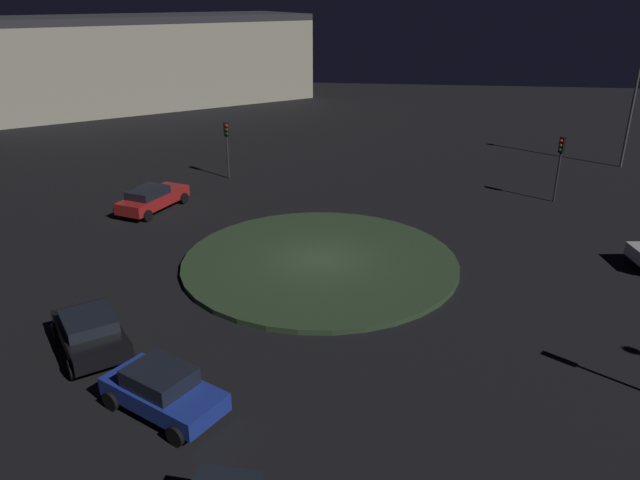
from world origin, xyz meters
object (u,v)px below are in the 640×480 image
(car_red, at_px, (152,198))
(car_blue, at_px, (163,390))
(car_black, at_px, (90,332))
(traffic_light_southeast, at_px, (227,139))
(store_building, at_px, (142,61))
(traffic_light_southwest, at_px, (560,156))
(streetlamp_southwest, at_px, (636,85))

(car_red, distance_m, car_blue, 18.53)
(car_black, relative_size, car_blue, 1.00)
(car_blue, distance_m, traffic_light_southeast, 24.39)
(car_red, relative_size, store_building, 0.14)
(car_red, height_order, traffic_light_southeast, traffic_light_southeast)
(traffic_light_southeast, relative_size, traffic_light_southwest, 0.97)
(car_red, distance_m, traffic_light_southwest, 23.76)
(traffic_light_southeast, bearing_deg, car_blue, -20.67)
(car_blue, xyz_separation_m, traffic_light_southeast, (4.48, -23.90, 1.96))
(car_red, distance_m, traffic_light_southeast, 7.54)
(car_blue, height_order, traffic_light_southwest, traffic_light_southwest)
(car_black, distance_m, store_building, 51.36)
(car_red, bearing_deg, streetlamp_southwest, -49.23)
(traffic_light_southwest, xyz_separation_m, streetlamp_southwest, (-6.63, -8.67, 2.96))
(traffic_light_southwest, bearing_deg, traffic_light_southeast, -45.83)
(streetlamp_southwest, bearing_deg, traffic_light_southwest, 52.59)
(car_red, height_order, store_building, store_building)
(traffic_light_southwest, bearing_deg, car_red, -28.52)
(car_black, xyz_separation_m, car_blue, (-3.71, 2.87, 0.01))
(car_blue, xyz_separation_m, streetlamp_southwest, (-22.76, -30.24, 5.01))
(car_black, relative_size, store_building, 0.12)
(car_blue, xyz_separation_m, traffic_light_southwest, (-16.13, -21.57, 2.05))
(traffic_light_southwest, distance_m, streetlamp_southwest, 11.31)
(car_blue, relative_size, streetlamp_southwest, 0.45)
(store_building, bearing_deg, car_red, 73.23)
(streetlamp_southwest, bearing_deg, car_blue, 53.03)
(car_red, relative_size, car_black, 1.17)
(store_building, bearing_deg, traffic_light_southeast, 82.36)
(car_blue, relative_size, store_building, 0.12)
(traffic_light_southwest, height_order, streetlamp_southwest, streetlamp_southwest)
(traffic_light_southeast, distance_m, traffic_light_southwest, 20.74)
(traffic_light_southwest, bearing_deg, store_building, -77.57)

